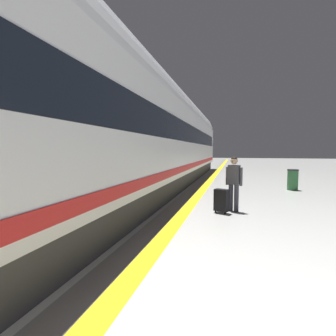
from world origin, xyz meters
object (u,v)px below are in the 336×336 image
passenger_near (234,180)px  suitcase_near (222,200)px  waste_bin (293,180)px  high_speed_train (122,126)px

passenger_near → suitcase_near: bearing=-135.1°
suitcase_near → waste_bin: size_ratio=0.73×
high_speed_train → waste_bin: bearing=37.9°
passenger_near → waste_bin: 5.28m
waste_bin → high_speed_train: bearing=-142.1°
suitcase_near → waste_bin: waste_bin is taller
passenger_near → suitcase_near: passenger_near is taller
passenger_near → waste_bin: size_ratio=1.72×
suitcase_near → high_speed_train: bearing=173.6°
passenger_near → waste_bin: (2.48, 4.64, -0.45)m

